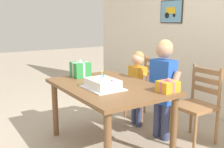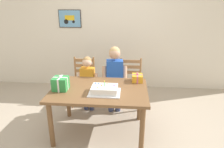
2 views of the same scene
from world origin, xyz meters
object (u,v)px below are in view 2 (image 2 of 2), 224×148
(birthday_cake, at_px, (105,90))
(gift_box_red_large, at_px, (61,84))
(gift_box_beside_cake, at_px, (137,78))
(child_older, at_px, (115,74))
(dining_table, at_px, (99,95))
(chair_left, at_px, (84,81))
(chair_right, at_px, (130,83))
(child_younger, at_px, (88,79))

(birthday_cake, relative_size, gift_box_red_large, 1.97)
(gift_box_beside_cake, xyz_separation_m, child_older, (-0.39, 0.31, -0.05))
(dining_table, bearing_deg, gift_box_beside_cake, 32.00)
(gift_box_red_large, bearing_deg, chair_left, 84.85)
(dining_table, relative_size, birthday_cake, 3.20)
(dining_table, xyz_separation_m, chair_right, (0.46, 0.94, -0.18))
(chair_right, relative_size, child_younger, 0.88)
(dining_table, height_order, child_older, child_older)
(gift_box_red_large, distance_m, child_older, 1.04)
(dining_table, bearing_deg, chair_left, 116.11)
(chair_right, height_order, child_younger, child_younger)
(gift_box_red_large, distance_m, gift_box_beside_cake, 1.20)
(chair_left, distance_m, child_older, 0.75)
(child_younger, bearing_deg, chair_left, 117.59)
(child_older, bearing_deg, birthday_cake, -95.74)
(gift_box_beside_cake, xyz_separation_m, chair_left, (-1.03, 0.59, -0.33))
(dining_table, xyz_separation_m, child_older, (0.17, 0.66, 0.10))
(chair_left, distance_m, child_younger, 0.36)
(gift_box_beside_cake, distance_m, chair_left, 1.23)
(dining_table, xyz_separation_m, gift_box_beside_cake, (0.56, 0.35, 0.15))
(dining_table, distance_m, child_younger, 0.73)
(gift_box_red_large, relative_size, gift_box_beside_cake, 1.10)
(chair_left, height_order, child_younger, child_younger)
(chair_right, distance_m, child_younger, 0.84)
(dining_table, relative_size, chair_right, 1.53)
(gift_box_red_large, xyz_separation_m, child_younger, (0.24, 0.73, -0.20))
(dining_table, distance_m, gift_box_red_large, 0.59)
(chair_left, relative_size, child_older, 0.75)
(birthday_cake, height_order, child_older, child_older)
(gift_box_beside_cake, distance_m, chair_right, 0.68)
(gift_box_beside_cake, relative_size, child_younger, 0.19)
(child_older, bearing_deg, chair_left, 155.99)
(dining_table, distance_m, chair_left, 1.07)
(gift_box_red_large, height_order, chair_right, gift_box_red_large)
(chair_right, distance_m, child_older, 0.49)
(gift_box_red_large, distance_m, chair_left, 1.08)
(child_older, bearing_deg, chair_right, 44.68)
(gift_box_red_large, bearing_deg, gift_box_beside_cake, 20.77)
(gift_box_red_large, height_order, chair_left, gift_box_red_large)
(dining_table, distance_m, gift_box_beside_cake, 0.68)
(gift_box_red_large, distance_m, child_younger, 0.80)
(gift_box_red_large, xyz_separation_m, chair_left, (0.09, 1.02, -0.36))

